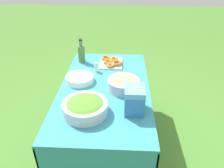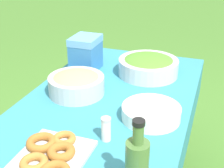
{
  "view_description": "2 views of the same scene",
  "coord_description": "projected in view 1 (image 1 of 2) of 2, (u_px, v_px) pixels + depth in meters",
  "views": [
    {
      "loc": [
        -1.7,
        -0.15,
        1.74
      ],
      "look_at": [
        -0.01,
        -0.07,
        0.72
      ],
      "focal_mm": 35.0,
      "sensor_mm": 36.0,
      "label": 1
    },
    {
      "loc": [
        1.25,
        0.48,
        1.43
      ],
      "look_at": [
        0.01,
        0.03,
        0.79
      ],
      "focal_mm": 50.0,
      "sensor_mm": 36.0,
      "label": 2
    }
  ],
  "objects": [
    {
      "name": "plate_stack",
      "position": [
        80.0,
        79.0,
        2.07
      ],
      "size": [
        0.26,
        0.26,
        0.06
      ],
      "color": "white",
      "rests_on": "picnic_table"
    },
    {
      "name": "pasta_bowl",
      "position": [
        124.0,
        83.0,
        1.94
      ],
      "size": [
        0.28,
        0.28,
        0.12
      ],
      "color": "#B2B7BC",
      "rests_on": "picnic_table"
    },
    {
      "name": "ground_plane",
      "position": [
        106.0,
        140.0,
        2.36
      ],
      "size": [
        14.0,
        14.0,
        0.0
      ],
      "primitive_type": "plane",
      "color": "#477A2D"
    },
    {
      "name": "picnic_table",
      "position": [
        105.0,
        95.0,
        2.06
      ],
      "size": [
        1.49,
        0.81,
        0.69
      ],
      "color": "teal",
      "rests_on": "ground_plane"
    },
    {
      "name": "salt_shaker",
      "position": [
        96.0,
        67.0,
        2.24
      ],
      "size": [
        0.04,
        0.04,
        0.1
      ],
      "color": "white",
      "rests_on": "picnic_table"
    },
    {
      "name": "olive_oil_bottle",
      "position": [
        82.0,
        53.0,
        2.41
      ],
      "size": [
        0.07,
        0.07,
        0.26
      ],
      "color": "#4C7238",
      "rests_on": "picnic_table"
    },
    {
      "name": "cooler_box",
      "position": [
        134.0,
        99.0,
        1.65
      ],
      "size": [
        0.19,
        0.15,
        0.21
      ],
      "color": "#3372B7",
      "rests_on": "picnic_table"
    },
    {
      "name": "donut_platter",
      "position": [
        111.0,
        62.0,
        2.41
      ],
      "size": [
        0.31,
        0.28,
        0.05
      ],
      "color": "silver",
      "rests_on": "picnic_table"
    },
    {
      "name": "salad_bowl",
      "position": [
        85.0,
        107.0,
        1.65
      ],
      "size": [
        0.34,
        0.34,
        0.11
      ],
      "color": "silver",
      "rests_on": "picnic_table"
    }
  ]
}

